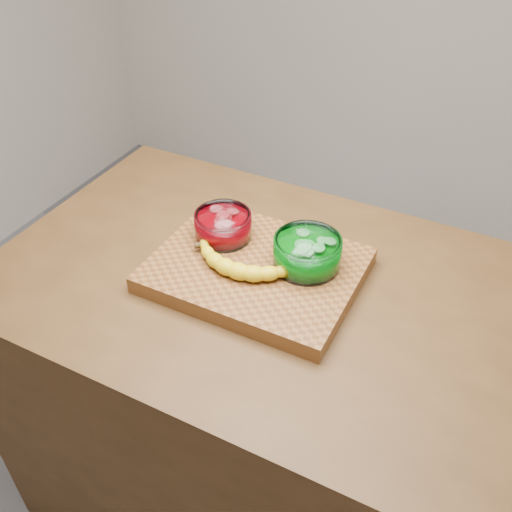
% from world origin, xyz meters
% --- Properties ---
extents(ground, '(3.50, 3.50, 0.00)m').
position_xyz_m(ground, '(0.00, 0.00, 0.00)').
color(ground, '#5B5B5F').
rests_on(ground, ground).
extents(counter, '(1.20, 0.80, 0.90)m').
position_xyz_m(counter, '(0.00, 0.00, 0.45)').
color(counter, '#4B2F16').
rests_on(counter, ground).
extents(cutting_board, '(0.45, 0.35, 0.04)m').
position_xyz_m(cutting_board, '(0.00, 0.00, 0.92)').
color(cutting_board, brown).
rests_on(cutting_board, counter).
extents(bowl_red, '(0.13, 0.13, 0.06)m').
position_xyz_m(bowl_red, '(-0.11, 0.05, 0.97)').
color(bowl_red, white).
rests_on(bowl_red, cutting_board).
extents(bowl_green, '(0.15, 0.15, 0.07)m').
position_xyz_m(bowl_green, '(0.10, 0.05, 0.97)').
color(bowl_green, white).
rests_on(bowl_green, cutting_board).
extents(banana, '(0.28, 0.13, 0.04)m').
position_xyz_m(banana, '(-0.02, -0.03, 0.96)').
color(banana, gold).
rests_on(banana, cutting_board).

